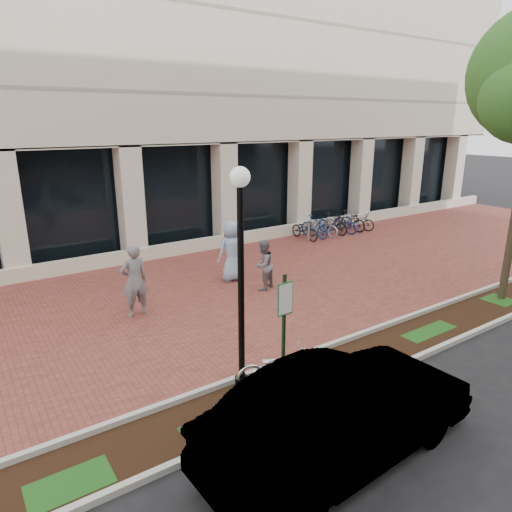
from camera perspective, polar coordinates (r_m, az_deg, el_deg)
ground at (r=14.57m, az=-0.77°, el=-3.72°), size 120.00×120.00×0.00m
brick_plaza at (r=14.57m, az=-0.77°, el=-3.70°), size 40.00×9.00×0.01m
planting_strip at (r=10.95m, az=14.86°, el=-11.50°), size 40.00×1.50×0.01m
curb_plaza_side at (r=11.37m, az=12.02°, el=-9.89°), size 40.00×0.12×0.12m
curb_street_side at (r=10.52m, az=18.01°, el=-12.67°), size 40.00×0.12×0.12m
near_office_building at (r=23.66m, az=-16.93°, el=28.15°), size 40.00×12.12×16.00m
parking_sign at (r=8.29m, az=3.56°, el=-8.28°), size 0.34×0.07×2.49m
lamppost at (r=8.21m, az=-1.91°, el=-2.02°), size 0.36×0.36×4.32m
locked_bicycle at (r=9.17m, az=2.81°, el=-13.67°), size 1.78×1.13×0.88m
pedestrian_left at (r=12.49m, az=-14.96°, el=-2.98°), size 0.75×0.51×1.99m
pedestrian_mid at (r=14.01m, az=0.90°, el=-1.12°), size 0.94×0.84×1.59m
pedestrian_right at (r=14.81m, az=-3.03°, el=0.64°), size 0.98×0.64×1.99m
bollard at (r=19.88m, az=6.66°, el=3.24°), size 0.12×0.12×0.98m
bike_rack_cluster at (r=21.30m, az=9.54°, el=3.92°), size 4.16×1.80×0.99m
sedan_near_curb at (r=7.48m, az=10.74°, el=-18.71°), size 4.78×1.87×1.55m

